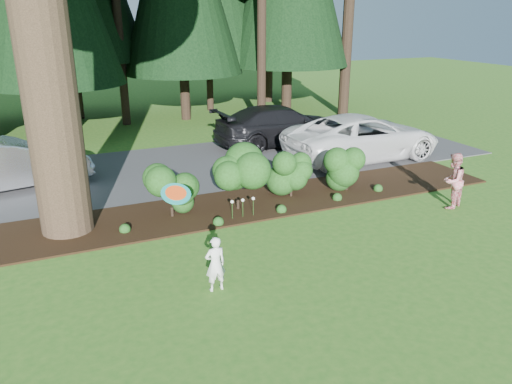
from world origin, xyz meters
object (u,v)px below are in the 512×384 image
Objects in this scene: car_dark_suv at (280,125)px; child at (215,264)px; car_silver_wagon at (8,164)px; frisbee at (176,194)px; car_white_suv at (362,137)px; adult at (453,181)px.

car_dark_suv is 11.54m from child.
frisbee is (3.14, -7.94, 1.24)m from car_silver_wagon.
child is (-6.22, -9.72, -0.25)m from car_dark_suv.
frisbee is at bearing -169.78° from car_silver_wagon.
child is 2.05× the size of frisbee.
car_white_suv is 1.08× the size of car_dark_suv.
adult is at bearing 9.49° from frisbee.
car_white_suv reaches higher than car_silver_wagon.
car_dark_suv is (-1.81, 3.12, -0.03)m from car_white_suv.
car_silver_wagon is 13.05m from adult.
adult is (-0.56, -5.05, -0.07)m from car_white_suv.
car_dark_suv is 9.86× the size of frisbee.
car_silver_wagon is at bearing 80.80° from car_white_suv.
car_white_suv is at bearing -108.77° from car_silver_wagon.
car_white_suv is 10.85m from frisbee.
car_dark_suv reaches higher than adult.
child is 1.63m from frisbee.
car_white_suv reaches higher than child.
child is at bearing -10.89° from adult.
car_white_suv is 10.40m from child.
adult is at bearing -170.89° from child.
car_dark_suv is at bearing 28.34° from car_white_suv.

